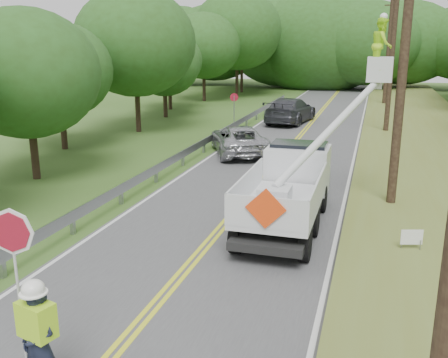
# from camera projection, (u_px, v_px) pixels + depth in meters

# --- Properties ---
(ground) EXTENTS (140.00, 140.00, 0.00)m
(ground) POSITION_uv_depth(u_px,v_px,m) (139.00, 325.00, 10.10)
(ground) COLOR #2E5015
(ground) RESTS_ON ground
(road) EXTENTS (7.20, 96.00, 0.03)m
(road) POSITION_uv_depth(u_px,v_px,m) (274.00, 166.00, 23.04)
(road) COLOR #49484B
(road) RESTS_ON ground
(guardrail) EXTENTS (0.18, 48.00, 0.77)m
(guardrail) POSITION_uv_depth(u_px,v_px,m) (198.00, 146.00, 24.85)
(guardrail) COLOR gray
(guardrail) RESTS_ON ground
(utility_poles) EXTENTS (1.60, 43.30, 10.00)m
(utility_poles) POSITION_uv_depth(u_px,v_px,m) (397.00, 48.00, 23.05)
(utility_poles) COLOR black
(utility_poles) RESTS_ON ground
(tall_grass_verge) EXTENTS (7.00, 96.00, 0.30)m
(tall_grass_verge) POSITION_uv_depth(u_px,v_px,m) (440.00, 175.00, 21.03)
(tall_grass_verge) COLOR olive
(tall_grass_verge) RESTS_ON ground
(treeline_left) EXTENTS (10.09, 53.60, 10.77)m
(treeline_left) POSITION_uv_depth(u_px,v_px,m) (192.00, 42.00, 40.85)
(treeline_left) COLOR #332319
(treeline_left) RESTS_ON ground
(treeline_horizon) EXTENTS (57.21, 14.78, 12.77)m
(treeline_horizon) POSITION_uv_depth(u_px,v_px,m) (353.00, 43.00, 60.11)
(treeline_horizon) COLOR #294E1A
(treeline_horizon) RESTS_ON ground
(flagger) EXTENTS (1.19, 0.62, 3.09)m
(flagger) POSITION_uv_depth(u_px,v_px,m) (38.00, 335.00, 7.79)
(flagger) COLOR #191E33
(flagger) RESTS_ON road
(bucket_truck) EXTENTS (3.90, 6.30, 6.26)m
(bucket_truck) POSITION_uv_depth(u_px,v_px,m) (299.00, 174.00, 16.00)
(bucket_truck) COLOR black
(bucket_truck) RESTS_ON road
(suv_silver) EXTENTS (4.36, 5.77, 1.46)m
(suv_silver) POSITION_uv_depth(u_px,v_px,m) (239.00, 140.00, 25.47)
(suv_silver) COLOR #ACADB3
(suv_silver) RESTS_ON road
(suv_darkgrey) EXTENTS (3.23, 6.32, 1.75)m
(suv_darkgrey) POSITION_uv_depth(u_px,v_px,m) (290.00, 110.00, 35.38)
(suv_darkgrey) COLOR #3D3E45
(suv_darkgrey) RESTS_ON road
(stop_sign_permanent) EXTENTS (0.52, 0.16, 2.50)m
(stop_sign_permanent) POSITION_uv_depth(u_px,v_px,m) (234.00, 107.00, 31.25)
(stop_sign_permanent) COLOR gray
(stop_sign_permanent) RESTS_ON ground
(yard_sign) EXTENTS (0.56, 0.19, 0.83)m
(yard_sign) POSITION_uv_depth(u_px,v_px,m) (412.00, 238.00, 13.02)
(yard_sign) COLOR white
(yard_sign) RESTS_ON ground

